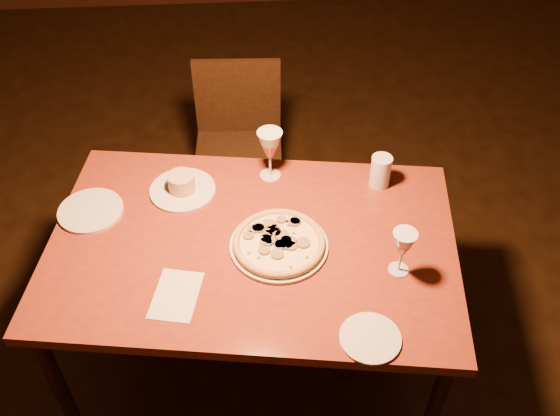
{
  "coord_description": "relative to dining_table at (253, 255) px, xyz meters",
  "views": [
    {
      "loc": [
        -0.17,
        -1.17,
        2.24
      ],
      "look_at": [
        -0.07,
        0.29,
        0.82
      ],
      "focal_mm": 40.0,
      "sensor_mm": 36.0,
      "label": 1
    }
  ],
  "objects": [
    {
      "name": "wine_glass_right",
      "position": [
        0.46,
        -0.16,
        0.15
      ],
      "size": [
        0.08,
        0.08,
        0.17
      ],
      "primitive_type": null,
      "color": "#BC644E",
      "rests_on": "dining_table"
    },
    {
      "name": "wine_glass_far",
      "position": [
        0.08,
        0.33,
        0.16
      ],
      "size": [
        0.09,
        0.09,
        0.2
      ],
      "primitive_type": null,
      "color": "#BC644E",
      "rests_on": "dining_table"
    },
    {
      "name": "side_plate_near",
      "position": [
        0.32,
        -0.41,
        0.07
      ],
      "size": [
        0.18,
        0.18,
        0.01
      ],
      "primitive_type": "cylinder",
      "color": "silver",
      "rests_on": "dining_table"
    },
    {
      "name": "menu_card",
      "position": [
        -0.24,
        -0.21,
        0.06
      ],
      "size": [
        0.17,
        0.22,
        0.0
      ],
      "primitive_type": "cube",
      "rotation": [
        0.0,
        0.0,
        -0.21
      ],
      "color": "beige",
      "rests_on": "dining_table"
    },
    {
      "name": "dining_table",
      "position": [
        0.0,
        0.0,
        0.0
      ],
      "size": [
        1.46,
        1.06,
        0.72
      ],
      "rotation": [
        0.0,
        0.0,
        -0.15
      ],
      "color": "maroon",
      "rests_on": "floor"
    },
    {
      "name": "floor",
      "position": [
        0.16,
        -0.24,
        -0.66
      ],
      "size": [
        7.0,
        7.0,
        0.0
      ],
      "primitive_type": "plane",
      "color": "black",
      "rests_on": "ground"
    },
    {
      "name": "side_plate_left",
      "position": [
        -0.55,
        0.18,
        0.07
      ],
      "size": [
        0.22,
        0.22,
        0.01
      ],
      "primitive_type": "cylinder",
      "color": "silver",
      "rests_on": "dining_table"
    },
    {
      "name": "ramekin_saucer",
      "position": [
        -0.24,
        0.27,
        0.09
      ],
      "size": [
        0.24,
        0.24,
        0.08
      ],
      "color": "silver",
      "rests_on": "dining_table"
    },
    {
      "name": "chair_far",
      "position": [
        -0.04,
        0.88,
        -0.2
      ],
      "size": [
        0.41,
        0.41,
        0.81
      ],
      "rotation": [
        0.0,
        0.0,
        -0.05
      ],
      "color": "black",
      "rests_on": "floor"
    },
    {
      "name": "pizza_plate",
      "position": [
        0.09,
        -0.03,
        0.08
      ],
      "size": [
        0.32,
        0.32,
        0.04
      ],
      "color": "silver",
      "rests_on": "dining_table"
    },
    {
      "name": "water_tumbler",
      "position": [
        0.47,
        0.25,
        0.13
      ],
      "size": [
        0.07,
        0.07,
        0.12
      ],
      "primitive_type": "cylinder",
      "color": "silver",
      "rests_on": "dining_table"
    }
  ]
}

